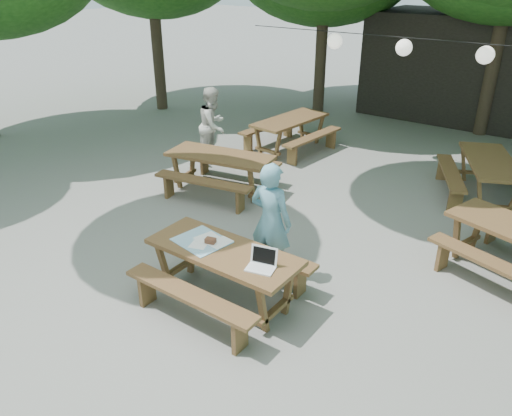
{
  "coord_description": "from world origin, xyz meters",
  "views": [
    {
      "loc": [
        3.59,
        -4.49,
        3.96
      ],
      "look_at": [
        0.12,
        0.32,
        1.05
      ],
      "focal_mm": 35.0,
      "sensor_mm": 36.0,
      "label": 1
    }
  ],
  "objects_px": {
    "picnic_table_nw": "(220,172)",
    "second_person": "(213,125)",
    "main_picnic_table": "(224,274)",
    "woman": "(271,221)"
  },
  "relations": [
    {
      "from": "main_picnic_table",
      "to": "second_person",
      "type": "relative_size",
      "value": 1.21
    },
    {
      "from": "woman",
      "to": "second_person",
      "type": "distance_m",
      "value": 4.63
    },
    {
      "from": "picnic_table_nw",
      "to": "second_person",
      "type": "relative_size",
      "value": 1.31
    },
    {
      "from": "picnic_table_nw",
      "to": "woman",
      "type": "height_order",
      "value": "woman"
    },
    {
      "from": "woman",
      "to": "second_person",
      "type": "bearing_deg",
      "value": -43.51
    },
    {
      "from": "picnic_table_nw",
      "to": "second_person",
      "type": "bearing_deg",
      "value": 123.86
    },
    {
      "from": "main_picnic_table",
      "to": "picnic_table_nw",
      "type": "xyz_separation_m",
      "value": [
        -2.25,
        2.66,
        0.0
      ]
    },
    {
      "from": "main_picnic_table",
      "to": "second_person",
      "type": "height_order",
      "value": "second_person"
    },
    {
      "from": "main_picnic_table",
      "to": "picnic_table_nw",
      "type": "distance_m",
      "value": 3.48
    },
    {
      "from": "woman",
      "to": "main_picnic_table",
      "type": "bearing_deg",
      "value": 76.43
    }
  ]
}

